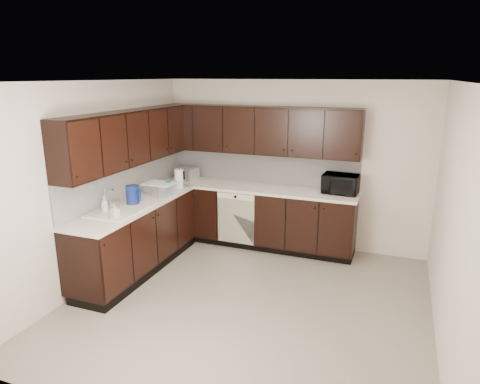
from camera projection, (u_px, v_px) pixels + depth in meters
name	position (u px, v px, depth m)	size (l,w,h in m)	color
floor	(248.00, 302.00, 4.98)	(4.00, 4.00, 0.00)	gray
ceiling	(249.00, 81.00, 4.32)	(4.00, 4.00, 0.00)	white
wall_back	(293.00, 165.00, 6.46)	(4.00, 0.02, 2.50)	beige
wall_left	(98.00, 184.00, 5.33)	(0.02, 4.00, 2.50)	beige
wall_right	(451.00, 221.00, 3.97)	(0.02, 4.00, 2.50)	beige
wall_front	(148.00, 279.00, 2.85)	(4.00, 0.02, 2.50)	beige
lower_cabinets	(209.00, 228.00, 6.22)	(3.00, 2.80, 0.90)	black
countertop	(208.00, 194.00, 6.08)	(3.03, 2.83, 0.04)	white
backsplash	(201.00, 172.00, 6.27)	(3.00, 2.80, 0.48)	silver
upper_cabinets	(204.00, 133.00, 5.97)	(3.00, 2.80, 0.70)	black
dishwasher	(236.00, 215.00, 6.35)	(0.58, 0.04, 0.78)	beige
sink	(121.00, 215.00, 5.31)	(0.54, 0.82, 0.42)	beige
microwave	(340.00, 184.00, 6.03)	(0.49, 0.33, 0.27)	black
soap_bottle_a	(115.00, 211.00, 4.96)	(0.08, 0.08, 0.18)	gray
soap_bottle_b	(105.00, 204.00, 5.17)	(0.08, 0.08, 0.21)	gray
toaster_oven	(187.00, 174.00, 6.82)	(0.32, 0.24, 0.20)	silver
storage_bin	(160.00, 189.00, 5.99)	(0.40, 0.30, 0.16)	silver
blue_pitcher	(133.00, 195.00, 5.49)	(0.17, 0.17, 0.25)	navy
teal_tumbler	(168.00, 188.00, 6.00)	(0.08, 0.08, 0.18)	#0B7F83
paper_towel_roll	(179.00, 179.00, 6.30)	(0.13, 0.13, 0.28)	white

